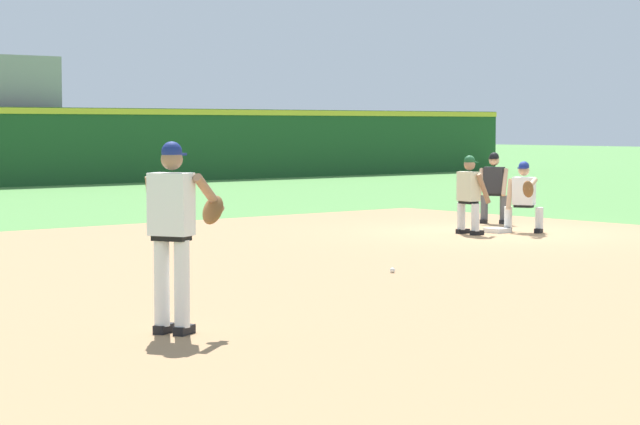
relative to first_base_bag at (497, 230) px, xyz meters
The scene contains 8 objects.
ground_plane 0.04m from the first_base_bag, ahead, with size 160.00×160.00×0.00m, color #518942.
infield_dirt_patch 6.16m from the first_base_bag, 152.53° to the right, with size 18.00×18.00×0.01m, color #A87F56.
first_base_bag is the anchor object (origin of this frame).
baseball 6.77m from the first_base_bag, 150.01° to the right, with size 0.07×0.07×0.07m, color white.
pitcher 12.32m from the first_base_bag, 152.45° to the right, with size 0.83×0.59×1.86m.
first_baseman 0.84m from the first_base_bag, 39.48° to the right, with size 0.84×0.99×1.34m.
baserunner 1.02m from the first_base_bag, behind, with size 0.48×0.62×1.46m.
umpire 2.31m from the first_base_bag, 44.00° to the left, with size 0.62×0.68×1.46m.
Camera 1 is at (-17.45, -15.71, 2.02)m, focal length 70.00 mm.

